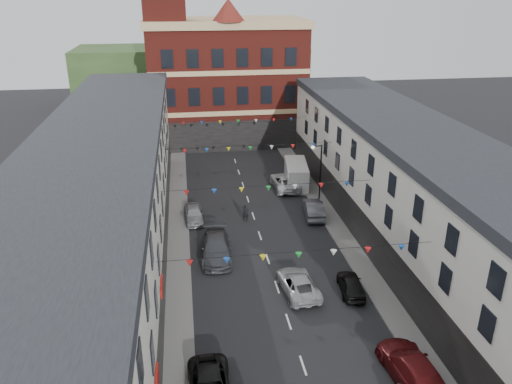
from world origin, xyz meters
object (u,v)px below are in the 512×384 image
moving_car (298,283)px  car_right_e (313,209)px  white_van (296,174)px  car_left_d (216,248)px  pedestrian (246,213)px  car_left_e (194,214)px  street_lamp (318,166)px  car_right_f (285,182)px  car_right_c (413,369)px  car_right_d (351,285)px

moving_car → car_right_e: bearing=-114.1°
moving_car → white_van: (4.27, 19.80, 0.57)m
white_van → car_right_e: bearing=-83.0°
car_left_d → moving_car: (5.28, -5.63, -0.14)m
moving_car → pedestrian: size_ratio=3.14×
car_left_e → moving_car: (6.83, -12.58, -0.02)m
car_right_e → street_lamp: bearing=-104.2°
street_lamp → car_left_e: (-12.05, -2.19, -3.21)m
car_right_e → car_right_f: bearing=-74.1°
white_van → pedestrian: white_van is taller
moving_car → car_right_c: bearing=109.4°
car_left_e → car_right_f: (9.78, 6.56, 0.07)m
street_lamp → car_right_d: street_lamp is taller
car_left_d → pedestrian: (3.13, 6.22, -0.04)m
car_left_d → moving_car: bearing=-44.2°
car_left_e → pedestrian: pedestrian is taller
car_right_d → car_right_f: size_ratio=0.69×
car_left_e → car_right_e: 11.02m
car_right_f → white_van: size_ratio=0.97×
car_right_e → white_van: white_van is taller
car_right_f → car_left_e: bearing=33.1°
street_lamp → car_right_c: street_lamp is taller
car_right_f → moving_car: 19.36m
car_right_e → pedestrian: bearing=7.0°
white_van → pedestrian: size_ratio=3.63×
car_right_c → moving_car: 10.17m
car_right_c → car_right_f: bearing=-90.5°
car_right_d → moving_car: (-3.62, 0.65, 0.03)m
moving_car → car_right_d: bearing=165.0°
car_right_d → car_left_e: bearing=-45.1°
car_left_d → car_right_d: (8.90, -6.29, -0.18)m
street_lamp → moving_car: 15.99m
car_right_f → pedestrian: 8.89m
car_right_e → pedestrian: 6.33m
car_right_c → car_left_d: bearing=-60.6°
car_right_e → moving_car: car_right_e is taller
car_right_d → moving_car: bearing=-3.6°
car_right_c → car_right_d: 8.64m
street_lamp → car_left_e: bearing=-169.7°
street_lamp → car_right_c: (-1.05, -24.04, -3.08)m
car_left_d → car_right_d: size_ratio=1.49×
pedestrian → street_lamp: bearing=15.7°
car_right_d → car_right_c: bearing=100.3°
car_left_e → white_van: bearing=29.9°
car_right_c → white_van: white_van is taller
pedestrian → white_van: bearing=45.2°
car_right_e → white_van: bearing=-84.5°
car_right_f → car_right_c: bearing=91.7°
car_right_d → pedestrian: pedestrian is taller
car_right_d → car_right_f: car_right_f is taller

